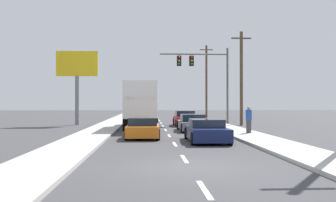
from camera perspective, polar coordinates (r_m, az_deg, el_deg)
The scene contains 14 objects.
ground_plane at distance 37.37m, azimuth -0.95°, elevation -3.39°, with size 140.00×140.00×0.00m, color #3D3D3F.
sidewalk_right at distance 32.91m, azimuth 7.63°, elevation -3.69°, with size 2.35×80.00×0.14m, color #B2AFA8.
sidewalk_left at distance 32.53m, azimuth -8.99°, elevation -3.73°, with size 2.35×80.00×0.14m, color #B2AFA8.
lane_markings at distance 31.64m, azimuth -0.57°, elevation -3.96°, with size 0.14×57.00×0.01m.
box_truck at distance 30.57m, azimuth -4.00°, elevation -0.26°, with size 2.56×9.14×3.56m.
car_orange at distance 22.58m, azimuth -3.69°, elevation -4.03°, with size 1.98×4.19×1.19m.
car_red at distance 34.41m, azimuth 2.47°, elevation -2.63°, with size 1.90×4.33×1.34m.
car_gray at distance 28.12m, azimuth 3.57°, elevation -3.31°, with size 1.92×4.61×1.22m.
car_navy at distance 20.46m, azimuth 5.68°, elevation -4.44°, with size 2.02×4.50×1.18m.
traffic_signal_mast at distance 37.40m, azimuth 4.78°, elevation 4.83°, with size 6.63×0.69×7.32m.
utility_pole_mid at distance 35.65m, azimuth 10.73°, elevation 3.49°, with size 1.80×0.28×8.47m.
utility_pole_far at distance 53.12m, azimuth 5.66°, elevation 3.01°, with size 1.80×0.28×9.87m.
roadside_billboard at distance 36.86m, azimuth -13.22°, elevation 4.07°, with size 3.82×0.36×6.82m.
pedestrian_near_corner at distance 25.03m, azimuth 11.78°, elevation -2.70°, with size 0.38×0.38×1.68m.
Camera 1 is at (-1.33, -12.29, 2.04)m, focal length 41.46 mm.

